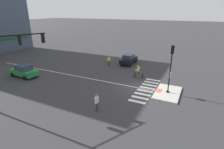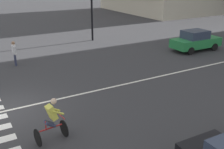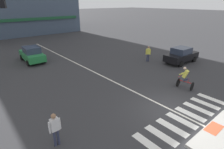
% 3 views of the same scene
% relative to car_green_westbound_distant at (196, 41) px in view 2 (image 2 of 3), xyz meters
% --- Properties ---
extents(ground_plane, '(300.00, 300.00, 0.00)m').
position_rel_car_green_westbound_distant_xyz_m(ground_plane, '(3.29, -15.29, -0.81)').
color(ground_plane, '#333335').
extents(lane_centre_line, '(0.14, 28.00, 0.01)m').
position_rel_car_green_westbound_distant_xyz_m(lane_centre_line, '(3.30, -5.29, -0.81)').
color(lane_centre_line, silver).
rests_on(lane_centre_line, ground).
extents(car_green_westbound_distant, '(1.92, 4.14, 1.64)m').
position_rel_car_green_westbound_distant_xyz_m(car_green_westbound_distant, '(0.00, 0.00, 0.00)').
color(car_green_westbound_distant, '#237A3D').
rests_on(car_green_westbound_distant, ground).
extents(cyclist, '(0.79, 1.16, 1.68)m').
position_rel_car_green_westbound_distant_xyz_m(cyclist, '(6.60, -14.06, 0.06)').
color(cyclist, black).
rests_on(cyclist, ground).
extents(pedestrian_at_curb_left, '(0.55, 0.22, 1.67)m').
position_rel_car_green_westbound_distant_xyz_m(pedestrian_at_curb_left, '(-3.20, -13.45, 0.17)').
color(pedestrian_at_curb_left, '#2D334C').
rests_on(pedestrian_at_curb_left, ground).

